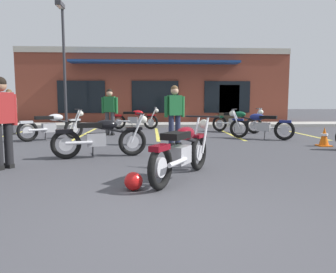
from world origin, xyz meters
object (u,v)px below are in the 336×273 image
object	(u,v)px
person_by_back_row	(110,109)
motorcycle_foreground_classic	(182,150)
motorcycle_silver_naked	(135,119)
motorcycle_green_cafe_racer	(52,126)
person_in_shorts_foreground	(2,117)
person_in_black_shirt	(10,109)
parking_lot_lamp_post	(63,50)
motorcycle_blue_standard	(260,125)
traffic_cone	(324,137)
motorcycle_black_cruiser	(237,121)
motorcycle_red_sportbike	(101,137)
person_near_building	(175,111)
helmet_on_pavement	(134,181)

from	to	relation	value
person_by_back_row	motorcycle_foreground_classic	bearing A→B (deg)	-73.37
motorcycle_foreground_classic	motorcycle_silver_naked	world-z (taller)	same
motorcycle_silver_naked	motorcycle_green_cafe_racer	size ratio (longest dim) A/B	1.14
person_in_shorts_foreground	person_in_black_shirt	bearing A→B (deg)	112.13
parking_lot_lamp_post	motorcycle_blue_standard	bearing A→B (deg)	-30.09
motorcycle_foreground_classic	traffic_cone	world-z (taller)	motorcycle_foreground_classic
person_by_back_row	traffic_cone	bearing A→B (deg)	-27.04
motorcycle_green_cafe_racer	person_in_shorts_foreground	xyz separation A→B (m)	(0.45, -4.40, 0.49)
motorcycle_silver_naked	person_in_black_shirt	world-z (taller)	person_in_black_shirt
motorcycle_black_cruiser	motorcycle_blue_standard	bearing A→B (deg)	-85.33
motorcycle_green_cafe_racer	traffic_cone	world-z (taller)	motorcycle_green_cafe_racer
motorcycle_blue_standard	parking_lot_lamp_post	bearing A→B (deg)	149.91
person_in_black_shirt	traffic_cone	world-z (taller)	person_in_black_shirt
person_in_black_shirt	person_by_back_row	distance (m)	3.73
motorcycle_foreground_classic	motorcycle_red_sportbike	distance (m)	2.58
motorcycle_foreground_classic	motorcycle_red_sportbike	bearing A→B (deg)	128.37
motorcycle_black_cruiser	person_by_back_row	size ratio (longest dim) A/B	1.07
motorcycle_blue_standard	person_by_back_row	bearing A→B (deg)	163.66
motorcycle_black_cruiser	motorcycle_green_cafe_racer	xyz separation A→B (m)	(-6.53, -2.11, 0.00)
motorcycle_foreground_classic	motorcycle_blue_standard	distance (m)	6.03
motorcycle_blue_standard	traffic_cone	bearing A→B (deg)	-54.90
motorcycle_silver_naked	traffic_cone	distance (m)	7.84
motorcycle_red_sportbike	person_near_building	xyz separation A→B (m)	(1.76, 1.90, 0.49)
person_near_building	traffic_cone	bearing A→B (deg)	-6.22
parking_lot_lamp_post	traffic_cone	bearing A→B (deg)	-34.90
person_near_building	parking_lot_lamp_post	world-z (taller)	parking_lot_lamp_post
motorcycle_foreground_classic	motorcycle_green_cafe_racer	distance (m)	6.43
motorcycle_foreground_classic	person_near_building	bearing A→B (deg)	87.66
motorcycle_silver_naked	person_by_back_row	world-z (taller)	person_by_back_row
motorcycle_black_cruiser	traffic_cone	world-z (taller)	motorcycle_black_cruiser
helmet_on_pavement	parking_lot_lamp_post	world-z (taller)	parking_lot_lamp_post
person_in_black_shirt	motorcycle_red_sportbike	bearing A→B (deg)	-50.86
person_by_back_row	person_in_shorts_foreground	bearing A→B (deg)	-101.78
motorcycle_foreground_classic	parking_lot_lamp_post	xyz separation A→B (m)	(-4.32, 9.47, 2.98)
helmet_on_pavement	traffic_cone	distance (m)	6.50
motorcycle_foreground_classic	motorcycle_black_cruiser	size ratio (longest dim) A/B	1.06
motorcycle_silver_naked	motorcycle_red_sportbike	bearing A→B (deg)	-93.24
traffic_cone	motorcycle_black_cruiser	bearing A→B (deg)	109.43
motorcycle_black_cruiser	person_in_black_shirt	bearing A→B (deg)	-177.76
person_in_black_shirt	person_near_building	distance (m)	6.66
motorcycle_green_cafe_racer	parking_lot_lamp_post	xyz separation A→B (m)	(-0.67, 4.17, 2.98)
person_in_black_shirt	person_in_shorts_foreground	world-z (taller)	same
motorcycle_black_cruiser	helmet_on_pavement	xyz separation A→B (m)	(-3.63, -8.05, -0.33)
person_by_back_row	parking_lot_lamp_post	bearing A→B (deg)	129.74
motorcycle_green_cafe_racer	person_in_shorts_foreground	world-z (taller)	person_in_shorts_foreground
motorcycle_silver_naked	motorcycle_green_cafe_racer	xyz separation A→B (m)	(-2.45, -3.80, 0.00)
motorcycle_red_sportbike	traffic_cone	xyz separation A→B (m)	(5.87, 1.45, -0.20)
person_in_shorts_foreground	parking_lot_lamp_post	world-z (taller)	parking_lot_lamp_post
motorcycle_foreground_classic	person_near_building	world-z (taller)	person_near_building
person_in_shorts_foreground	helmet_on_pavement	world-z (taller)	person_in_shorts_foreground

